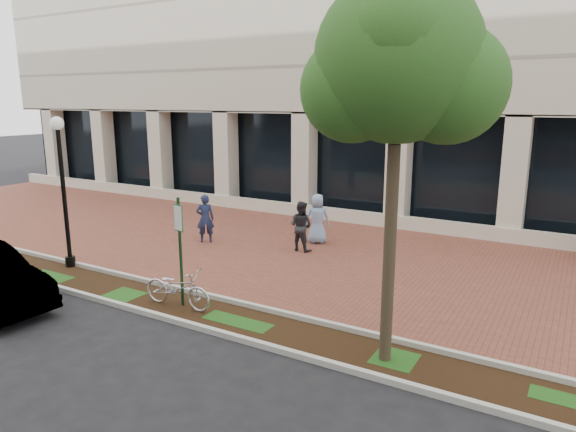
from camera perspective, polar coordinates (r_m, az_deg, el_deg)
The scene contains 12 objects.
ground at distance 16.49m, azimuth -0.23°, elevation -3.76°, with size 120.00×120.00×0.00m, color black.
brick_plaza at distance 16.49m, azimuth -0.23°, elevation -3.74°, with size 40.00×9.00×0.01m, color brown.
planting_strip at distance 12.50m, azimuth -12.70°, elevation -9.55°, with size 40.00×1.50×0.01m, color black.
curb_plaza_side at distance 13.00m, azimuth -10.45°, elevation -8.31°, with size 40.00×0.12×0.12m, color beige.
curb_street_side at distance 11.99m, azimuth -15.17°, elevation -10.39°, with size 40.00×0.12×0.12m, color beige.
parking_sign at distance 11.89m, azimuth -11.97°, elevation -2.46°, with size 0.34×0.07×2.57m.
lamppost at distance 15.60m, azimuth -23.73°, elevation 3.26°, with size 0.36×0.36×4.25m.
street_tree at distance 8.86m, azimuth 12.42°, elevation 15.49°, with size 3.30×2.75×6.71m.
locked_bicycle at distance 12.15m, azimuth -12.18°, elevation -7.82°, with size 0.63×1.80×0.95m, color silver.
pedestrian_left at distance 17.37m, azimuth -9.19°, elevation -0.28°, with size 0.60×0.39×1.63m, color #1C2546.
pedestrian_mid at distance 16.20m, azimuth 1.44°, elevation -1.13°, with size 0.78×0.61×1.60m, color #252529.
pedestrian_right at distance 17.06m, azimuth 3.29°, elevation -0.30°, with size 0.82×0.53×1.68m, color #7F9BBD.
Camera 1 is at (8.02, -13.63, 4.68)m, focal length 32.00 mm.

